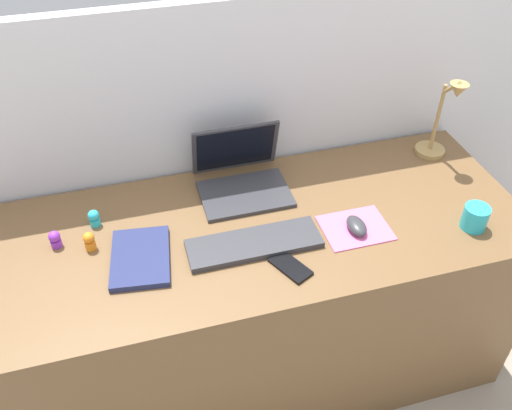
# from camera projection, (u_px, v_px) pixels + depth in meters

# --- Properties ---
(ground_plane) EXTENTS (6.00, 6.00, 0.00)m
(ground_plane) POSITION_uv_depth(u_px,v_px,m) (255.00, 362.00, 2.21)
(ground_plane) COLOR gray
(back_wall) EXTENTS (2.97, 0.05, 1.33)m
(back_wall) POSITION_uv_depth(u_px,v_px,m) (227.00, 176.00, 2.06)
(back_wall) COLOR silver
(back_wall) RESTS_ON ground_plane
(desk) EXTENTS (1.77, 0.69, 0.74)m
(desk) POSITION_uv_depth(u_px,v_px,m) (255.00, 302.00, 1.97)
(desk) COLOR brown
(desk) RESTS_ON ground_plane
(laptop) EXTENTS (0.30, 0.27, 0.21)m
(laptop) POSITION_uv_depth(u_px,v_px,m) (241.00, 173.00, 1.86)
(laptop) COLOR #333338
(laptop) RESTS_ON desk
(keyboard) EXTENTS (0.41, 0.13, 0.02)m
(keyboard) POSITION_uv_depth(u_px,v_px,m) (254.00, 244.00, 1.66)
(keyboard) COLOR #333338
(keyboard) RESTS_ON desk
(mousepad) EXTENTS (0.21, 0.17, 0.00)m
(mousepad) POSITION_uv_depth(u_px,v_px,m) (355.00, 228.00, 1.73)
(mousepad) COLOR pink
(mousepad) RESTS_ON desk
(mouse) EXTENTS (0.06, 0.10, 0.03)m
(mouse) POSITION_uv_depth(u_px,v_px,m) (357.00, 226.00, 1.71)
(mouse) COLOR #333338
(mouse) RESTS_ON mousepad
(cell_phone) EXTENTS (0.11, 0.14, 0.01)m
(cell_phone) POSITION_uv_depth(u_px,v_px,m) (290.00, 267.00, 1.59)
(cell_phone) COLOR black
(cell_phone) RESTS_ON desk
(desk_lamp) EXTENTS (0.11, 0.16, 0.33)m
(desk_lamp) POSITION_uv_depth(u_px,v_px,m) (442.00, 122.00, 1.93)
(desk_lamp) COLOR #A5844C
(desk_lamp) RESTS_ON desk
(notebook_pad) EXTENTS (0.20, 0.26, 0.02)m
(notebook_pad) POSITION_uv_depth(u_px,v_px,m) (140.00, 258.00, 1.62)
(notebook_pad) COLOR navy
(notebook_pad) RESTS_ON desk
(coffee_mug) EXTENTS (0.08, 0.08, 0.08)m
(coffee_mug) POSITION_uv_depth(u_px,v_px,m) (475.00, 217.00, 1.71)
(coffee_mug) COLOR #28B7CC
(coffee_mug) RESTS_ON desk
(toy_figurine_cyan) EXTENTS (0.04, 0.04, 0.06)m
(toy_figurine_cyan) POSITION_uv_depth(u_px,v_px,m) (94.00, 218.00, 1.72)
(toy_figurine_cyan) COLOR #28B7CC
(toy_figurine_cyan) RESTS_ON desk
(toy_figurine_orange) EXTENTS (0.03, 0.03, 0.06)m
(toy_figurine_orange) POSITION_uv_depth(u_px,v_px,m) (89.00, 241.00, 1.64)
(toy_figurine_orange) COLOR orange
(toy_figurine_orange) RESTS_ON desk
(toy_figurine_purple) EXTENTS (0.04, 0.04, 0.06)m
(toy_figurine_purple) POSITION_uv_depth(u_px,v_px,m) (55.00, 239.00, 1.65)
(toy_figurine_purple) COLOR purple
(toy_figurine_purple) RESTS_ON desk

